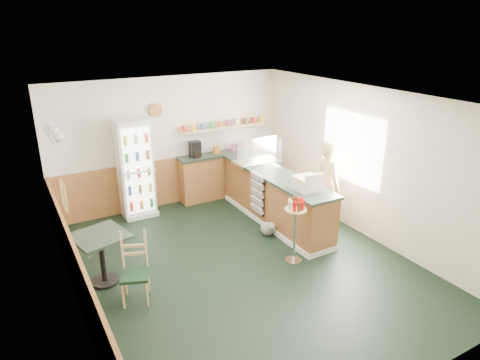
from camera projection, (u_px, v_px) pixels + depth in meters
ground at (242, 265)px, 6.94m from camera, size 6.00×6.00×0.00m
room_envelope at (208, 166)px, 6.89m from camera, size 5.04×6.02×2.72m
service_counter at (275, 200)px, 8.28m from camera, size 0.68×3.01×1.01m
back_counter at (226, 171)px, 9.58m from camera, size 2.24×0.42×1.69m
drinks_fridge at (135, 169)px, 8.43m from camera, size 0.65×0.54×1.97m
display_case at (257, 151)px, 8.57m from camera, size 0.91×0.48×0.52m
cash_register at (307, 183)px, 7.28m from camera, size 0.40×0.42×0.23m
shopkeeper at (328, 186)px, 7.90m from camera, size 0.52×0.65×1.73m
condiment_stand at (295, 219)px, 6.80m from camera, size 0.35×0.35×1.10m
newspaper_rack at (257, 194)px, 8.12m from camera, size 0.09×0.40×0.82m
cafe_table at (101, 249)px, 6.29m from camera, size 0.89×0.89×0.80m
cafe_chair at (132, 265)px, 5.96m from camera, size 0.49×0.49×1.02m
dog_doorstop at (268, 228)px, 7.85m from camera, size 0.25×0.32×0.30m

